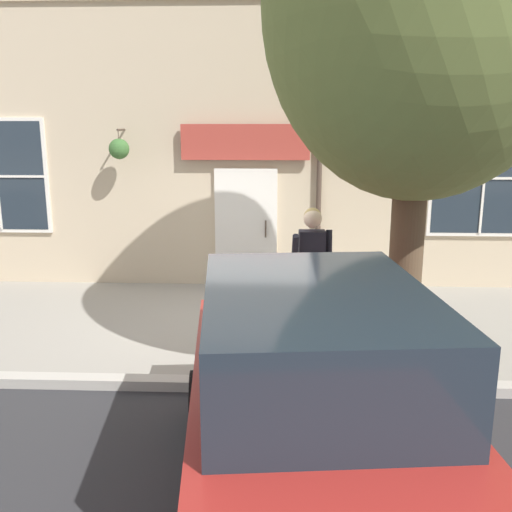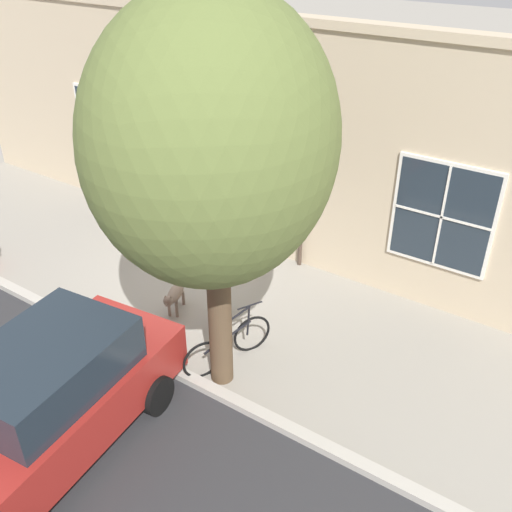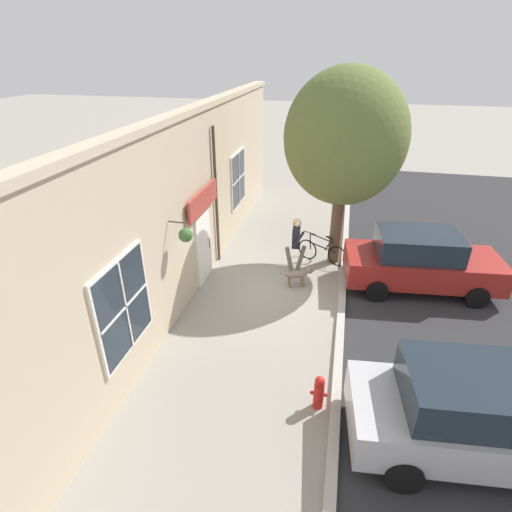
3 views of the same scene
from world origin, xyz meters
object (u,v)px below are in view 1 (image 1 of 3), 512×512
Objects in this scene: dog_on_leash at (247,316)px; leaning_bicycle at (383,335)px; pedestrian_walking at (312,261)px; street_tree_by_curb at (427,15)px; parked_car_mid_block at (317,413)px.

leaning_bicycle reaches higher than dog_on_leash.
pedestrian_walking is 1.78× the size of dog_on_leash.
pedestrian_walking is 3.22m from street_tree_by_curb.
parked_car_mid_block is (2.84, -0.97, 0.50)m from leaning_bicycle.
street_tree_by_curb is at bearing 61.69° from dog_on_leash.
street_tree_by_curb is 3.56m from leaning_bicycle.
parked_car_mid_block is (3.63, -0.15, -0.22)m from pedestrian_walking.
pedestrian_walking is 3.64m from parked_car_mid_block.
parked_car_mid_block reaches higher than dog_on_leash.
pedestrian_walking is 0.30× the size of street_tree_by_curb.
street_tree_by_curb is (1.22, 1.01, 2.80)m from pedestrian_walking.
leaning_bicycle is at bearing 161.07° from parked_car_mid_block.
dog_on_leash is at bearing -108.94° from leaning_bicycle.
parked_car_mid_block is (3.42, 0.70, 0.49)m from dog_on_leash.
pedestrian_walking is 1.13m from dog_on_leash.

